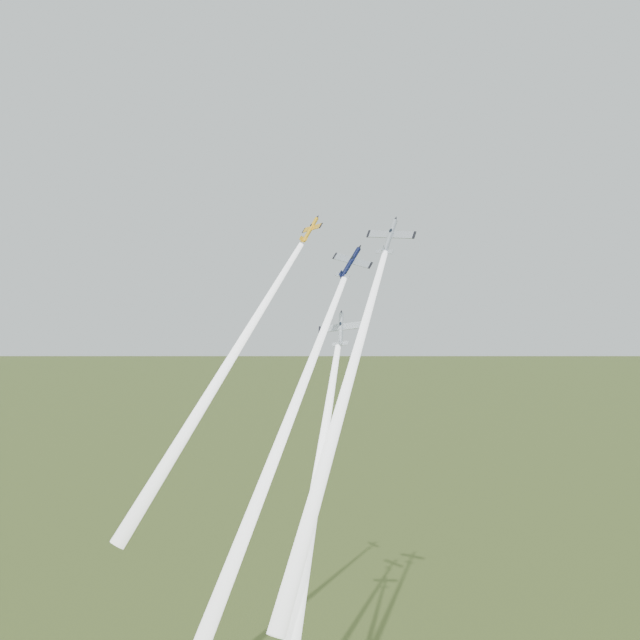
{
  "coord_description": "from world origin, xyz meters",
  "views": [
    {
      "loc": [
        80.84,
        -115.36,
        99.41
      ],
      "look_at": [
        0.0,
        -6.0,
        92.0
      ],
      "focal_mm": 45.0,
      "sensor_mm": 36.0,
      "label": 1
    }
  ],
  "objects_px": {
    "plane_silver_low": "(341,329)",
    "plane_silver_right": "(390,237)",
    "plane_navy": "(350,263)",
    "plane_yellow": "(310,230)"
  },
  "relations": [
    {
      "from": "plane_navy",
      "to": "plane_silver_low",
      "type": "xyz_separation_m",
      "value": [
        -0.87,
        -1.56,
        -11.2
      ]
    },
    {
      "from": "plane_yellow",
      "to": "plane_silver_right",
      "type": "xyz_separation_m",
      "value": [
        17.14,
        -0.45,
        -1.8
      ]
    },
    {
      "from": "plane_navy",
      "to": "plane_silver_right",
      "type": "height_order",
      "value": "plane_silver_right"
    },
    {
      "from": "plane_silver_right",
      "to": "plane_silver_low",
      "type": "xyz_separation_m",
      "value": [
        -5.78,
        -6.1,
        -15.58
      ]
    },
    {
      "from": "plane_silver_right",
      "to": "plane_yellow",
      "type": "bearing_deg",
      "value": 170.12
    },
    {
      "from": "plane_yellow",
      "to": "plane_silver_low",
      "type": "xyz_separation_m",
      "value": [
        11.37,
        -6.54,
        -17.37
      ]
    },
    {
      "from": "plane_navy",
      "to": "plane_yellow",
      "type": "bearing_deg",
      "value": 157.38
    },
    {
      "from": "plane_silver_low",
      "to": "plane_silver_right",
      "type": "bearing_deg",
      "value": 25.05
    },
    {
      "from": "plane_navy",
      "to": "plane_silver_low",
      "type": "bearing_deg",
      "value": -119.47
    },
    {
      "from": "plane_yellow",
      "to": "plane_silver_low",
      "type": "distance_m",
      "value": 21.77
    }
  ]
}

